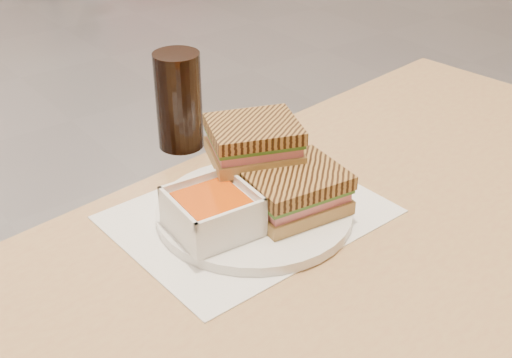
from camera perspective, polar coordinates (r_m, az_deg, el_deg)
main_table at (r=1.03m, az=10.91°, el=-9.16°), size 1.28×0.84×0.75m
tray_liner at (r=0.97m, az=-0.60°, el=-3.02°), size 0.38×0.30×0.00m
plate at (r=0.96m, az=-0.15°, el=-2.77°), size 0.28×0.28×0.02m
soup_bowl at (r=0.90m, az=-3.73°, el=-2.93°), size 0.11×0.11×0.06m
panini_lower at (r=0.94m, az=3.28°, el=-0.98°), size 0.15×0.13×0.06m
panini_upper at (r=0.96m, az=-0.18°, el=3.27°), size 0.16×0.14×0.06m
cola_glass at (r=1.13m, az=-6.59°, el=6.64°), size 0.08×0.08×0.17m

